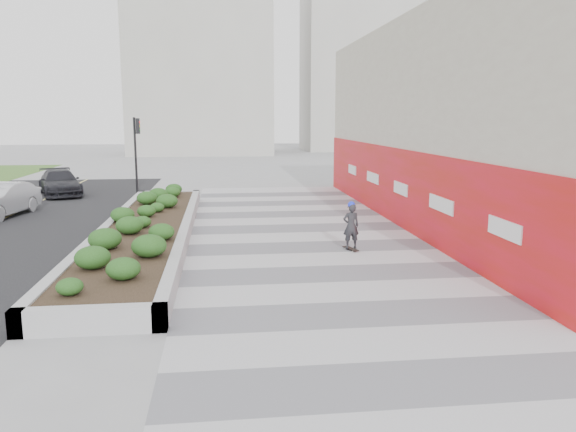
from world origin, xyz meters
name	(u,v)px	position (x,y,z in m)	size (l,w,h in m)	color
ground	(345,294)	(0.00, 0.00, 0.00)	(160.00, 160.00, 0.00)	gray
walkway	(322,262)	(0.00, 3.00, 0.01)	(8.00, 36.00, 0.01)	#A8A8AD
building	(469,123)	(6.98, 8.98, 3.98)	(6.04, 24.08, 8.00)	#BAAF9F
planter	(147,227)	(-5.50, 7.00, 0.42)	(3.00, 18.00, 0.90)	#9E9EA0
traffic_signal_near	(137,145)	(-7.23, 17.50, 2.76)	(0.33, 0.28, 4.20)	black
distant_bldg_north_l	(200,67)	(-5.00, 55.00, 10.00)	(16.00, 12.00, 20.00)	#ADAAA3
distant_bldg_north_r	(359,56)	(15.00, 60.00, 12.00)	(14.00, 10.00, 24.00)	#ADAAA3
manhole_cover	(339,262)	(0.50, 3.00, 0.00)	(0.44, 0.44, 0.01)	#595654
skateboarder	(351,226)	(1.17, 4.41, 0.80)	(0.55, 0.75, 1.59)	beige
car_silver	(0,200)	(-12.26, 12.22, 0.72)	(1.53, 4.39, 1.44)	#B6B7BE
car_dark	(60,183)	(-11.63, 19.05, 0.68)	(1.92, 4.71, 1.37)	black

